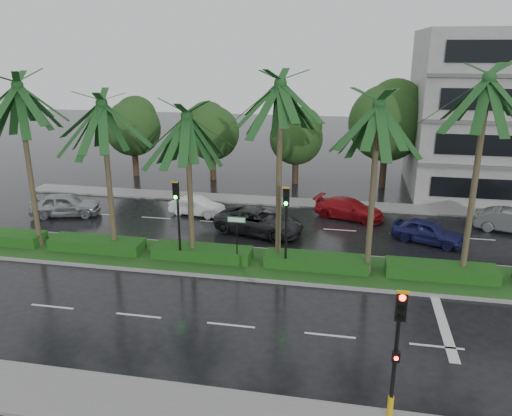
% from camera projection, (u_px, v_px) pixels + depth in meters
% --- Properties ---
extents(ground, '(120.00, 120.00, 0.00)m').
position_uv_depth(ground, '(254.00, 273.00, 24.94)').
color(ground, black).
rests_on(ground, ground).
extents(near_sidewalk, '(40.00, 2.40, 0.12)m').
position_uv_depth(near_sidewalk, '(191.00, 411.00, 15.40)').
color(near_sidewalk, slate).
rests_on(near_sidewalk, ground).
extents(far_sidewalk, '(40.00, 2.00, 0.12)m').
position_uv_depth(far_sidewalk, '(286.00, 202.00, 36.13)').
color(far_sidewalk, slate).
rests_on(far_sidewalk, ground).
extents(median, '(36.00, 4.00, 0.15)m').
position_uv_depth(median, '(258.00, 263.00, 25.85)').
color(median, gray).
rests_on(median, ground).
extents(hedge, '(35.20, 1.40, 0.60)m').
position_uv_depth(hedge, '(258.00, 257.00, 25.73)').
color(hedge, '#164915').
rests_on(hedge, median).
extents(lane_markings, '(34.00, 13.06, 0.01)m').
position_uv_depth(lane_markings, '(315.00, 282.00, 23.99)').
color(lane_markings, silver).
rests_on(lane_markings, ground).
extents(palm_row, '(26.30, 4.20, 10.17)m').
position_uv_depth(palm_row, '(233.00, 110.00, 23.66)').
color(palm_row, '#473D29').
rests_on(palm_row, median).
extents(signal_near, '(0.34, 0.45, 4.36)m').
position_uv_depth(signal_near, '(396.00, 350.00, 14.32)').
color(signal_near, black).
rests_on(signal_near, near_sidewalk).
extents(signal_median_left, '(0.34, 0.42, 4.36)m').
position_uv_depth(signal_median_left, '(177.00, 210.00, 25.01)').
color(signal_median_left, black).
rests_on(signal_median_left, median).
extents(signal_median_right, '(0.34, 0.42, 4.36)m').
position_uv_depth(signal_median_right, '(286.00, 216.00, 24.02)').
color(signal_median_right, black).
rests_on(signal_median_right, median).
extents(street_sign, '(0.95, 0.09, 2.60)m').
position_uv_depth(street_sign, '(237.00, 229.00, 24.91)').
color(street_sign, black).
rests_on(street_sign, median).
extents(bg_trees, '(32.95, 5.90, 8.52)m').
position_uv_depth(bg_trees, '(321.00, 126.00, 39.53)').
color(bg_trees, '#312616').
rests_on(bg_trees, ground).
extents(car_silver, '(2.90, 4.82, 1.53)m').
position_uv_depth(car_silver, '(65.00, 205.00, 33.14)').
color(car_silver, '#9A9EA1').
rests_on(car_silver, ground).
extents(car_white, '(1.85, 3.86, 1.22)m').
position_uv_depth(car_white, '(197.00, 206.00, 33.31)').
color(car_white, white).
rests_on(car_white, ground).
extents(car_darkgrey, '(3.73, 5.81, 1.49)m').
position_uv_depth(car_darkgrey, '(259.00, 221.00, 30.04)').
color(car_darkgrey, '#232426').
rests_on(car_darkgrey, ground).
extents(car_red, '(3.17, 4.90, 1.32)m').
position_uv_depth(car_red, '(349.00, 209.00, 32.68)').
color(car_red, maroon).
rests_on(car_red, ground).
extents(car_blue, '(3.05, 4.31, 1.36)m').
position_uv_depth(car_blue, '(428.00, 231.00, 28.63)').
color(car_blue, navy).
rests_on(car_blue, ground).
extents(car_grey, '(2.47, 4.44, 1.39)m').
position_uv_depth(car_grey, '(512.00, 221.00, 30.25)').
color(car_grey, slate).
rests_on(car_grey, ground).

